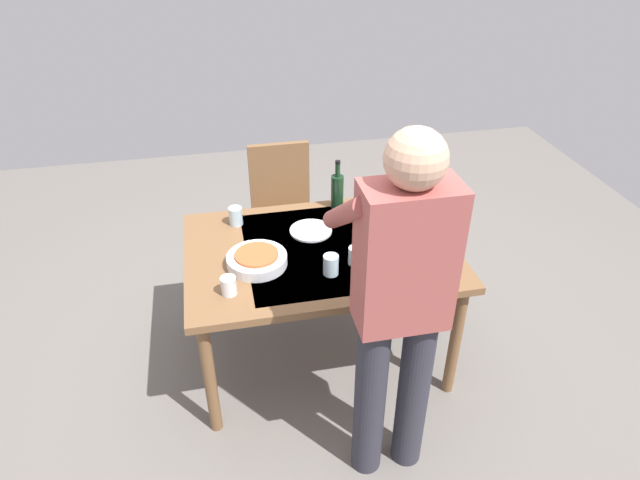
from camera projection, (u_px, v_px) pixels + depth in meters
name	position (u px, v px, depth m)	size (l,w,h in m)	color
ground_plane	(320.00, 352.00, 3.31)	(6.00, 6.00, 0.00)	#66605B
dining_table	(320.00, 260.00, 2.94)	(1.39, 0.98, 0.74)	brown
chair_near	(282.00, 204.00, 3.72)	(0.40, 0.40, 0.91)	#523019
person_server	(400.00, 301.00, 2.19)	(0.42, 0.61, 1.69)	#2D2D38
wine_bottle	(337.00, 190.00, 3.20)	(0.07, 0.07, 0.30)	black
wine_glass_left	(374.00, 202.00, 3.10)	(0.07, 0.07, 0.15)	white
water_cup_near_left	(229.00, 286.00, 2.56)	(0.07, 0.07, 0.09)	silver
water_cup_near_right	(355.00, 256.00, 2.76)	(0.06, 0.06, 0.09)	silver
water_cup_far_left	(236.00, 216.00, 3.07)	(0.07, 0.07, 0.10)	silver
water_cup_far_right	(331.00, 265.00, 2.69)	(0.08, 0.08, 0.10)	silver
serving_bowl_pasta	(257.00, 259.00, 2.76)	(0.30, 0.30, 0.07)	silver
dinner_plate_near	(382.00, 237.00, 2.98)	(0.23, 0.23, 0.01)	silver
dinner_plate_far	(311.00, 231.00, 3.03)	(0.23, 0.23, 0.01)	silver
table_knife	(421.00, 259.00, 2.82)	(0.01, 0.20, 0.01)	silver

